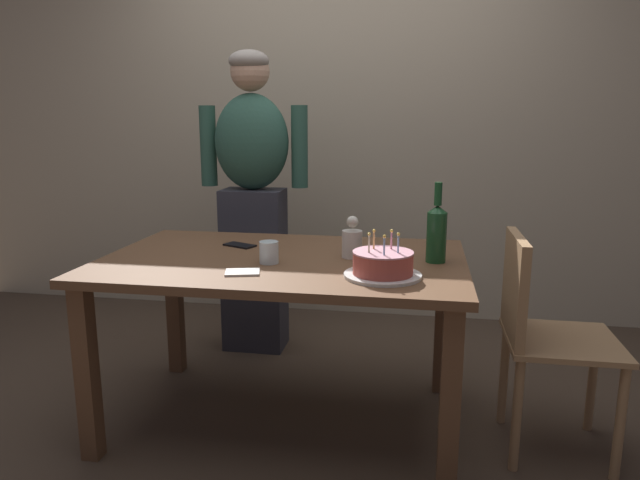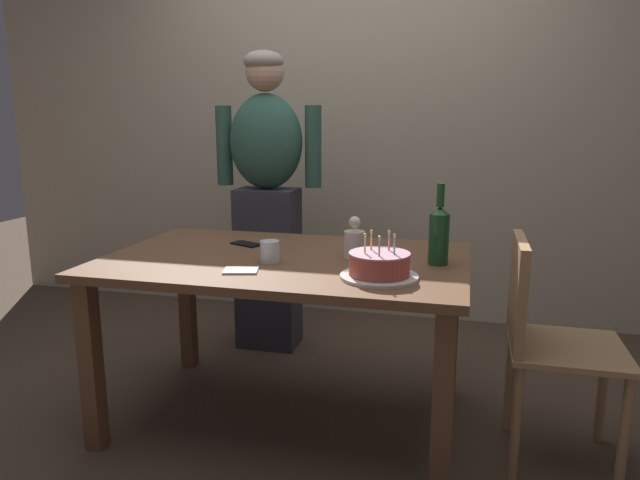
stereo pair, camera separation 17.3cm
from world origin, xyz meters
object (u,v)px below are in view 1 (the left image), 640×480
Objects in this scene: water_glass_near at (269,252)px; person_man_bearded at (253,198)px; birthday_cake at (383,265)px; flower_vase at (352,240)px; napkin_stack at (242,272)px; wine_bottle at (437,232)px; dining_chair at (539,326)px; cell_phone at (240,245)px.

water_glass_near is 0.97m from person_man_bearded.
flower_vase is at bearing 117.61° from birthday_cake.
birthday_cake is at bearing -15.33° from water_glass_near.
flower_vase is (-0.15, 0.28, 0.03)m from birthday_cake.
water_glass_near is 0.70× the size of napkin_stack.
wine_bottle is at bearing 11.57° from water_glass_near.
dining_chair is (1.39, -0.84, -0.36)m from person_man_bearded.
wine_bottle is at bearing 22.87° from napkin_stack.
cell_phone is 0.47m from napkin_stack.
person_man_bearded is (-0.99, 0.77, 0.01)m from wine_bottle.
dining_chair is (1.12, 0.23, -0.23)m from napkin_stack.
wine_bottle is (0.66, 0.13, 0.08)m from water_glass_near.
napkin_stack is at bearing -157.13° from wine_bottle.
flower_vase reaches higher than cell_phone.
wine_bottle is 2.53× the size of napkin_stack.
water_glass_near is at bearing 109.93° from person_man_bearded.
cell_phone is at bearing 108.78° from napkin_stack.
flower_vase reaches higher than dining_chair.
wine_bottle reaches higher than water_glass_near.
water_glass_near is at bearing -168.43° from wine_bottle.
birthday_cake is 0.17× the size of person_man_bearded.
flower_vase is (0.32, 0.15, 0.03)m from water_glass_near.
wine_bottle is 0.19× the size of person_man_bearded.
person_man_bearded reaches higher than napkin_stack.
dining_chair is (1.06, 0.07, -0.27)m from water_glass_near.
person_man_bearded is at bearing 127.49° from birthday_cake.
flower_vase reaches higher than birthday_cake.
birthday_cake is 1.98× the size of cell_phone.
flower_vase is 0.11× the size of person_man_bearded.
cell_phone and napkin_stack have the same top height.
flower_vase is 0.81m from dining_chair.
water_glass_near is 0.35m from cell_phone.
napkin_stack is (-0.52, -0.04, -0.04)m from birthday_cake.
dining_chair is at bearing -6.65° from flower_vase.
cell_phone is at bearing 100.58° from person_man_bearded.
napkin_stack is 0.73× the size of flower_vase.
cell_phone is at bearing 170.55° from wine_bottle.
person_man_bearded is (-0.64, 0.75, 0.06)m from flower_vase.
birthday_cake is at bearing -126.80° from wine_bottle.
wine_bottle is 0.54m from dining_chair.
cell_phone is at bearing 166.52° from flower_vase.
dining_chair is (0.60, 0.19, -0.27)m from birthday_cake.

